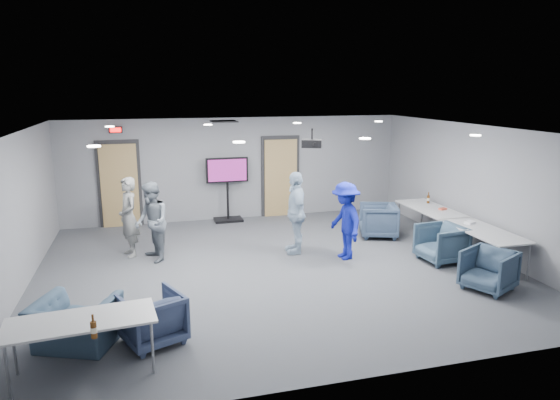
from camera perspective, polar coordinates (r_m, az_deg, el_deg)
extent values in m
plane|color=#3E4046|center=(9.91, -0.62, -7.72)|extent=(9.00, 9.00, 0.00)
plane|color=white|center=(9.32, -0.66, 8.03)|extent=(9.00, 9.00, 0.00)
cube|color=gray|center=(13.36, -4.97, 3.59)|extent=(9.00, 0.02, 2.70)
cube|color=gray|center=(5.90, 9.30, -8.46)|extent=(9.00, 0.02, 2.70)
cube|color=gray|center=(9.48, -27.99, -1.67)|extent=(0.02, 8.00, 2.70)
cube|color=gray|center=(11.49, 21.65, 1.22)|extent=(0.02, 8.00, 2.70)
cube|color=black|center=(13.19, -17.86, 1.71)|extent=(1.06, 0.06, 2.24)
cube|color=#9E7F4C|center=(13.16, -17.86, 1.55)|extent=(0.90, 0.05, 2.10)
cylinder|color=gray|center=(13.10, -16.32, 1.38)|extent=(0.04, 0.10, 0.04)
cube|color=black|center=(13.64, 0.04, 2.68)|extent=(1.06, 0.06, 2.24)
cube|color=#9E7F4C|center=(13.61, 0.08, 2.52)|extent=(0.90, 0.05, 2.10)
cylinder|color=gray|center=(13.66, 1.56, 2.35)|extent=(0.04, 0.10, 0.04)
cube|color=black|center=(12.98, -18.28, 7.63)|extent=(0.32, 0.06, 0.16)
cube|color=#FF0C0C|center=(12.94, -18.28, 7.61)|extent=(0.26, 0.02, 0.11)
cube|color=black|center=(11.95, -6.44, 8.92)|extent=(0.60, 0.60, 0.03)
cylinder|color=white|center=(7.26, -20.50, 5.77)|extent=(0.18, 0.18, 0.02)
cylinder|color=white|center=(10.84, -18.89, 7.94)|extent=(0.18, 0.18, 0.02)
cylinder|color=white|center=(7.35, -4.71, 6.60)|extent=(0.18, 0.18, 0.02)
cylinder|color=white|center=(10.90, -8.24, 8.51)|extent=(0.18, 0.18, 0.02)
cylinder|color=white|center=(7.96, 9.69, 6.94)|extent=(0.18, 0.18, 0.02)
cylinder|color=white|center=(11.32, 1.98, 8.78)|extent=(0.18, 0.18, 0.02)
cylinder|color=white|center=(8.98, 21.44, 6.89)|extent=(0.18, 0.18, 0.02)
cylinder|color=white|center=(12.06, 11.21, 8.80)|extent=(0.18, 0.18, 0.02)
imported|color=gray|center=(10.84, -16.91, -1.86)|extent=(0.58, 0.71, 1.67)
imported|color=slate|center=(10.38, -14.44, -2.46)|extent=(0.80, 0.92, 1.63)
imported|color=#A7BFD7|center=(10.56, 1.81, -1.44)|extent=(0.54, 1.07, 1.76)
imported|color=navy|center=(10.29, 7.46, -2.38)|extent=(0.68, 1.08, 1.60)
imported|color=#34445B|center=(12.02, 11.17, -2.32)|extent=(1.09, 1.07, 0.78)
imported|color=#384D60|center=(10.64, 17.95, -4.75)|extent=(0.90, 0.88, 0.76)
imported|color=#344659|center=(9.48, 22.73, -7.40)|extent=(1.06, 1.05, 0.72)
imported|color=#394463|center=(7.28, -14.40, -12.95)|extent=(1.01, 1.02, 0.71)
imported|color=#394E63|center=(7.51, -22.33, -12.91)|extent=(1.29, 1.22, 0.67)
cube|color=#A8ABAD|center=(12.09, 16.86, -0.96)|extent=(0.81, 1.95, 0.03)
cylinder|color=gray|center=(12.76, 13.40, -1.74)|extent=(0.04, 0.04, 0.70)
cylinder|color=gray|center=(11.28, 17.72, -3.91)|extent=(0.04, 0.04, 0.70)
cylinder|color=gray|center=(13.08, 15.92, -1.53)|extent=(0.04, 0.04, 0.70)
cylinder|color=gray|center=(11.64, 20.43, -3.60)|extent=(0.04, 0.04, 0.70)
cube|color=#A8ABAD|center=(10.59, 22.27, -3.29)|extent=(0.80, 1.92, 0.03)
cylinder|color=gray|center=(11.19, 18.09, -4.07)|extent=(0.04, 0.04, 0.70)
cylinder|color=gray|center=(9.84, 23.69, -6.83)|extent=(0.04, 0.04, 0.70)
cylinder|color=gray|center=(11.55, 20.76, -3.76)|extent=(0.04, 0.04, 0.70)
cylinder|color=gray|center=(10.25, 26.51, -6.35)|extent=(0.04, 0.04, 0.70)
cube|color=#A8ABAD|center=(6.65, -21.81, -12.68)|extent=(1.81, 0.89, 0.03)
cylinder|color=gray|center=(7.07, -14.92, -13.87)|extent=(0.04, 0.04, 0.70)
cylinder|color=gray|center=(7.14, -28.11, -14.76)|extent=(0.04, 0.04, 0.70)
cylinder|color=gray|center=(6.57, -14.37, -16.02)|extent=(0.04, 0.04, 0.70)
cylinder|color=gray|center=(6.64, -28.72, -16.95)|extent=(0.04, 0.04, 0.70)
cylinder|color=#542E0E|center=(6.11, -20.51, -13.73)|extent=(0.07, 0.07, 0.19)
cylinder|color=#542E0E|center=(6.05, -20.62, -12.54)|extent=(0.03, 0.03, 0.09)
cylinder|color=beige|center=(6.11, -20.51, -13.73)|extent=(0.07, 0.07, 0.06)
cylinder|color=#542E0E|center=(12.56, 16.59, 0.08)|extent=(0.07, 0.07, 0.19)
cylinder|color=#542E0E|center=(12.54, 16.63, 0.69)|extent=(0.03, 0.03, 0.08)
cylinder|color=beige|center=(12.56, 16.59, 0.08)|extent=(0.07, 0.07, 0.06)
cube|color=#C64931|center=(12.01, 18.11, -0.97)|extent=(0.20, 0.16, 0.04)
cube|color=white|center=(10.98, 20.88, -2.41)|extent=(0.25, 0.22, 0.05)
cube|color=black|center=(13.35, -5.93, -2.24)|extent=(0.74, 0.53, 0.06)
cylinder|color=black|center=(13.19, -6.00, 0.50)|extent=(0.06, 0.06, 1.26)
cube|color=black|center=(13.07, -6.07, 3.43)|extent=(1.10, 0.07, 0.65)
cube|color=#781A66|center=(13.02, -6.03, 3.40)|extent=(1.00, 0.01, 0.57)
cylinder|color=black|center=(9.78, 3.70, 7.53)|extent=(0.04, 0.04, 0.22)
cube|color=black|center=(9.80, 3.69, 6.48)|extent=(0.48, 0.46, 0.15)
cylinder|color=black|center=(9.63, 4.02, 6.36)|extent=(0.08, 0.06, 0.08)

